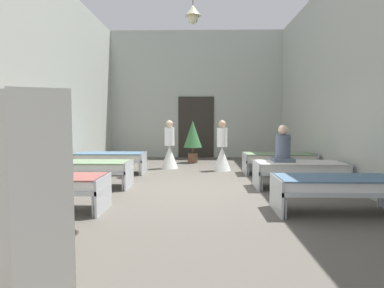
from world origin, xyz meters
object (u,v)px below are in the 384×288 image
Objects in this scene: bed_left_row_2 at (110,158)px; potted_plant at (193,136)px; bed_left_row_1 at (87,167)px; bed_left_row_0 at (46,184)px; bed_right_row_1 at (300,168)px; nurse_near_aisle at (170,151)px; bed_right_row_0 at (336,186)px; patient_seated_primary at (283,148)px; nurse_mid_aisle at (222,153)px; bed_right_row_2 at (279,158)px.

potted_plant reaches higher than bed_left_row_2.
bed_left_row_0 is at bearing -90.00° from bed_left_row_1.
bed_left_row_1 is at bearing 180.00° from bed_right_row_1.
nurse_near_aisle is 1.02× the size of potted_plant.
patient_seated_primary is at bearing 100.07° from bed_right_row_0.
bed_right_row_1 is 2.93m from nurse_mid_aisle.
potted_plant reaches higher than patient_seated_primary.
patient_seated_primary is at bearing 24.69° from bed_left_row_0.
bed_right_row_0 is at bearing -39.32° from bed_left_row_2.
bed_right_row_0 is at bearing -90.00° from bed_right_row_2.
bed_right_row_0 is 3.80m from bed_right_row_2.
bed_left_row_1 is 5.01m from bed_right_row_2.
bed_right_row_0 is 1.00× the size of bed_right_row_1.
bed_left_row_2 is at bearing 157.73° from bed_right_row_1.
nurse_mid_aisle reaches higher than bed_right_row_1.
bed_right_row_1 is (4.64, 1.90, 0.00)m from bed_left_row_0.
patient_seated_primary is at bearing -100.84° from bed_right_row_2.
bed_right_row_2 is 3.42m from potted_plant.
bed_left_row_1 is at bearing -90.00° from bed_left_row_2.
bed_right_row_1 is 4.25m from nurse_near_aisle.
bed_left_row_0 is 1.00× the size of bed_right_row_2.
bed_left_row_2 is 3.19m from nurse_mid_aisle.
bed_right_row_0 and bed_right_row_2 have the same top height.
bed_left_row_0 is 1.28× the size of nurse_near_aisle.
bed_right_row_1 is at bearing -22.27° from bed_left_row_2.
nurse_mid_aisle reaches higher than bed_right_row_2.
bed_left_row_0 and bed_right_row_2 have the same top height.
potted_plant is (-2.41, 6.18, 0.48)m from bed_right_row_0.
bed_left_row_0 is at bearing -90.00° from bed_left_row_2.
bed_left_row_2 is (-4.64, 1.90, 0.00)m from bed_right_row_1.
nurse_mid_aisle is at bearing 108.90° from bed_right_row_0.
bed_left_row_1 and bed_right_row_1 have the same top height.
nurse_near_aisle is at bearing 122.67° from bed_right_row_0.
bed_right_row_2 is 3.26m from nurse_near_aisle.
bed_right_row_1 is at bearing 159.32° from nurse_near_aisle.
bed_left_row_0 is at bearing -109.83° from potted_plant.
bed_left_row_2 is 1.00× the size of bed_right_row_2.
bed_left_row_1 is 1.28× the size of nurse_mid_aisle.
bed_left_row_0 is 5.06m from nurse_near_aisle.
potted_plant reaches higher than bed_right_row_0.
bed_right_row_0 is 4.66m from nurse_mid_aisle.
nurse_near_aisle reaches higher than patient_seated_primary.
bed_right_row_2 is (4.64, 0.00, 0.00)m from bed_left_row_2.
bed_right_row_1 is at bearing -60.58° from potted_plant.
bed_left_row_0 is at bearing -155.31° from patient_seated_primary.
patient_seated_primary is (2.74, -2.85, 0.34)m from nurse_near_aisle.
bed_left_row_1 is at bearing -179.04° from patient_seated_primary.
bed_left_row_0 is 1.30× the size of potted_plant.
bed_right_row_2 is 2.38× the size of patient_seated_primary.
patient_seated_primary reaches higher than bed_left_row_0.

